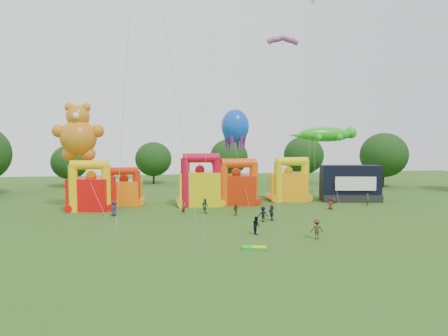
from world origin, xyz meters
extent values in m
plane|color=#355B19|center=(0.00, 0.00, 0.00)|extent=(160.00, 160.00, 0.00)
cylinder|color=#352314|center=(37.03, 42.74, 1.86)|extent=(0.44, 0.44, 3.72)
ellipsoid|color=#153510|center=(37.03, 42.74, 6.41)|extent=(9.30, 9.30, 8.89)
cylinder|color=#352314|center=(24.32, 53.26, 1.75)|extent=(0.44, 0.44, 3.51)
ellipsoid|color=#153510|center=(24.32, 53.26, 6.04)|extent=(8.77, 8.78, 8.39)
cylinder|color=#352314|center=(7.91, 54.98, 1.65)|extent=(0.44, 0.44, 3.30)
ellipsoid|color=#153510|center=(7.91, 54.98, 5.68)|extent=(8.25, 8.25, 7.88)
cylinder|color=#352314|center=(-8.19, 56.96, 1.55)|extent=(0.44, 0.44, 3.09)
ellipsoid|color=#153510|center=(-8.19, 56.96, 5.32)|extent=(7.73, 7.72, 7.38)
cylinder|color=#352314|center=(-24.74, 54.17, 1.44)|extent=(0.44, 0.44, 2.88)
ellipsoid|color=#153510|center=(-24.74, 54.17, 4.96)|extent=(7.20, 7.20, 6.88)
cube|color=red|center=(-16.68, 26.03, 2.16)|extent=(6.15, 5.37, 4.31)
cylinder|color=yellow|center=(-18.75, 24.49, 3.08)|extent=(1.17, 1.17, 6.16)
cylinder|color=yellow|center=(-14.61, 24.49, 3.08)|extent=(1.17, 1.17, 6.16)
cylinder|color=yellow|center=(-16.68, 24.49, 6.16)|extent=(4.73, 1.23, 1.23)
sphere|color=yellow|center=(-16.68, 26.03, 4.61)|extent=(1.40, 1.40, 1.40)
cube|color=orange|center=(-12.68, 29.73, 1.75)|extent=(5.39, 4.60, 3.50)
cylinder|color=red|center=(-14.55, 28.33, 2.50)|extent=(1.06, 1.06, 4.99)
cylinder|color=red|center=(-10.80, 28.33, 2.50)|extent=(1.06, 1.06, 4.99)
cylinder|color=red|center=(-12.68, 28.33, 4.99)|extent=(4.27, 1.11, 1.11)
sphere|color=red|center=(-12.68, 29.73, 3.80)|extent=(1.40, 1.40, 1.40)
cube|color=#D7CC0B|center=(-1.83, 27.21, 2.41)|extent=(6.19, 5.16, 4.83)
cylinder|color=red|center=(-4.08, 25.55, 3.45)|extent=(1.26, 1.26, 6.89)
cylinder|color=red|center=(0.41, 25.55, 3.45)|extent=(1.26, 1.26, 6.89)
cylinder|color=red|center=(-1.83, 25.55, 6.89)|extent=(5.11, 1.33, 1.33)
sphere|color=red|center=(-1.83, 27.21, 5.13)|extent=(1.40, 1.40, 1.40)
cube|color=red|center=(3.56, 27.28, 2.14)|extent=(6.49, 5.62, 4.28)
cylinder|color=#F04D0D|center=(1.35, 25.64, 3.06)|extent=(1.25, 1.25, 6.12)
cylinder|color=#F04D0D|center=(5.77, 25.64, 3.06)|extent=(1.25, 1.25, 6.12)
cylinder|color=#F04D0D|center=(3.56, 25.64, 6.12)|extent=(5.04, 1.31, 1.31)
sphere|color=#F04D0D|center=(3.56, 27.28, 4.58)|extent=(1.40, 1.40, 1.40)
cube|color=#FF9A0D|center=(12.27, 29.34, 2.16)|extent=(6.31, 5.46, 4.32)
cylinder|color=yellow|center=(10.12, 27.75, 3.08)|extent=(1.21, 1.21, 6.17)
cylinder|color=yellow|center=(14.42, 27.75, 3.08)|extent=(1.21, 1.21, 6.17)
cylinder|color=yellow|center=(12.27, 27.75, 6.17)|extent=(4.90, 1.27, 1.27)
sphere|color=yellow|center=(12.27, 29.34, 4.62)|extent=(1.40, 1.40, 1.40)
cube|color=black|center=(21.39, 26.60, 0.55)|extent=(9.33, 4.99, 1.10)
cube|color=black|center=(21.39, 26.80, 3.31)|extent=(9.24, 4.57, 4.42)
cube|color=white|center=(21.39, 25.11, 2.87)|extent=(6.00, 1.28, 2.08)
cylinder|color=black|center=(17.85, 25.28, 0.40)|extent=(0.30, 0.90, 0.90)
cylinder|color=black|center=(24.93, 25.28, 0.40)|extent=(0.30, 0.90, 0.90)
sphere|color=orange|center=(-18.29, 26.69, 9.73)|extent=(4.80, 4.80, 4.80)
sphere|color=orange|center=(-18.29, 26.69, 12.56)|extent=(3.05, 3.05, 3.05)
sphere|color=orange|center=(-19.38, 26.69, 13.76)|extent=(1.20, 1.20, 1.20)
sphere|color=orange|center=(-17.20, 26.69, 13.76)|extent=(1.20, 1.20, 1.20)
sphere|color=orange|center=(-20.80, 26.69, 10.60)|extent=(1.74, 1.74, 1.74)
sphere|color=orange|center=(-15.78, 26.69, 10.60)|extent=(1.74, 1.74, 1.74)
sphere|color=orange|center=(-19.49, 26.69, 7.55)|extent=(1.96, 1.96, 1.96)
sphere|color=orange|center=(-17.09, 26.69, 7.55)|extent=(1.96, 1.96, 1.96)
sphere|color=white|center=(-18.29, 25.22, 12.56)|extent=(0.87, 0.87, 0.87)
ellipsoid|color=green|center=(19.90, 32.68, 10.35)|extent=(9.23, 2.88, 2.45)
sphere|color=green|center=(24.41, 32.68, 10.62)|extent=(1.98, 1.98, 1.98)
cone|color=green|center=(15.21, 32.68, 10.17)|extent=(3.61, 1.44, 1.44)
sphere|color=green|center=(21.70, 34.12, 9.81)|extent=(1.08, 1.08, 1.08)
sphere|color=green|center=(21.70, 31.23, 9.81)|extent=(1.08, 1.08, 1.08)
sphere|color=green|center=(18.10, 34.12, 9.81)|extent=(1.08, 1.08, 1.08)
sphere|color=green|center=(18.10, 31.23, 9.81)|extent=(1.08, 1.08, 1.08)
ellipsoid|color=blue|center=(3.49, 27.81, 11.43)|extent=(4.10, 4.10, 4.92)
cone|color=#591E8C|center=(4.82, 27.81, 9.18)|extent=(0.92, 0.92, 3.28)
cone|color=#591E8C|center=(4.15, 28.96, 9.18)|extent=(0.92, 0.92, 3.28)
cone|color=#591E8C|center=(2.82, 28.96, 9.18)|extent=(0.92, 0.92, 3.28)
cone|color=#591E8C|center=(2.15, 27.81, 9.18)|extent=(0.92, 0.92, 3.28)
cone|color=#591E8C|center=(2.82, 26.66, 9.18)|extent=(0.92, 0.92, 3.28)
cone|color=#591E8C|center=(4.15, 26.66, 9.18)|extent=(0.92, 0.92, 3.28)
cube|color=green|center=(-0.13, 2.97, 0.12)|extent=(2.21, 1.57, 0.24)
cube|color=yellow|center=(0.27, 2.67, 0.26)|extent=(1.33, 0.94, 0.10)
imported|color=#282943|center=(-13.29, 20.72, 0.93)|extent=(1.04, 0.83, 1.85)
imported|color=#571923|center=(-4.78, 20.31, 0.81)|extent=(0.70, 0.69, 1.63)
imported|color=#1C4621|center=(-1.99, 20.60, 0.96)|extent=(1.14, 1.18, 1.92)
imported|color=black|center=(3.84, 14.01, 0.89)|extent=(1.17, 0.69, 1.78)
imported|color=#3E3318|center=(1.58, 18.38, 0.76)|extent=(0.94, 0.84, 1.53)
imported|color=#2C2843|center=(5.07, 14.69, 0.92)|extent=(0.69, 1.75, 1.84)
imported|color=maroon|center=(15.12, 20.26, 0.80)|extent=(0.93, 0.83, 1.60)
imported|color=#1C4723|center=(21.65, 22.08, 0.87)|extent=(0.73, 0.76, 1.75)
imported|color=black|center=(1.53, 8.36, 0.90)|extent=(0.69, 0.88, 1.80)
imported|color=#42301A|center=(6.62, 5.34, 0.96)|extent=(1.32, 0.87, 1.93)
camera|label=1|loc=(-8.77, -29.70, 9.38)|focal=32.00mm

